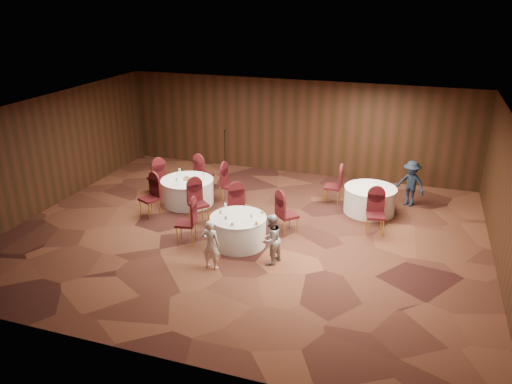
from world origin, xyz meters
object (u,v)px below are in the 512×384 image
(woman_b, at_px, (271,239))
(man_c, at_px, (411,183))
(table_left, at_px, (188,191))
(table_right, at_px, (370,200))
(mic_stand, at_px, (225,164))
(table_main, at_px, (238,230))
(woman_a, at_px, (211,244))

(woman_b, relative_size, man_c, 0.90)
(table_left, distance_m, table_right, 5.30)
(mic_stand, xyz_separation_m, man_c, (5.99, -0.45, 0.19))
(table_left, xyz_separation_m, man_c, (6.24, 1.92, 0.30))
(table_main, height_order, man_c, man_c)
(table_main, distance_m, man_c, 5.52)
(table_main, relative_size, woman_b, 1.14)
(table_right, distance_m, mic_stand, 5.11)
(table_main, xyz_separation_m, mic_stand, (-2.08, 4.33, 0.11))
(table_right, bearing_deg, table_left, -168.53)
(table_left, bearing_deg, mic_stand, 83.88)
(table_left, height_order, table_right, same)
(table_main, relative_size, table_left, 0.90)
(table_left, height_order, mic_stand, mic_stand)
(table_right, relative_size, woman_b, 1.20)
(table_left, distance_m, woman_a, 3.91)
(mic_stand, height_order, woman_b, mic_stand)
(table_main, distance_m, table_right, 4.16)
(woman_a, distance_m, man_c, 6.59)
(woman_a, bearing_deg, woman_b, -147.87)
(table_main, height_order, mic_stand, mic_stand)
(woman_a, height_order, man_c, man_c)
(table_left, relative_size, woman_b, 1.27)
(woman_a, relative_size, man_c, 0.88)
(table_right, bearing_deg, table_main, -133.43)
(table_left, xyz_separation_m, woman_a, (2.16, -3.25, 0.22))
(woman_b, xyz_separation_m, man_c, (2.87, 4.54, 0.07))
(woman_a, xyz_separation_m, woman_b, (1.21, 0.64, 0.01))
(mic_stand, distance_m, man_c, 6.01)
(woman_a, height_order, woman_b, woman_b)
(woman_a, bearing_deg, table_left, -52.20)
(table_main, xyz_separation_m, man_c, (3.91, 3.89, 0.30))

